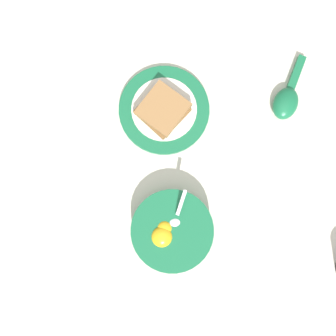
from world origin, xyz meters
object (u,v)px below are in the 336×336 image
object	(u,v)px
toast_sandwich	(163,110)
toast_plate	(164,110)
egg_bowl	(172,231)
soup_spoon	(287,99)

from	to	relation	value
toast_sandwich	toast_plate	bearing A→B (deg)	56.57
egg_bowl	toast_sandwich	bearing A→B (deg)	88.80
toast_plate	soup_spoon	size ratio (longest dim) A/B	1.29
egg_bowl	soup_spoon	size ratio (longest dim) A/B	1.09
egg_bowl	toast_sandwich	xyz separation A→B (m)	(0.01, 0.25, -0.00)
toast_plate	egg_bowl	bearing A→B (deg)	-91.95
egg_bowl	toast_plate	world-z (taller)	egg_bowl
egg_bowl	soup_spoon	bearing A→B (deg)	42.81
toast_sandwich	soup_spoon	size ratio (longest dim) A/B	0.83
toast_plate	soup_spoon	world-z (taller)	soup_spoon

